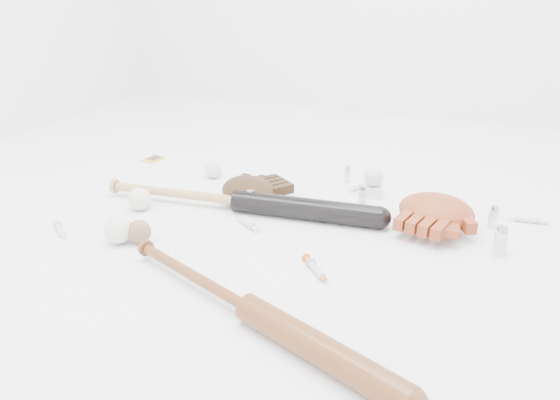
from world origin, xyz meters
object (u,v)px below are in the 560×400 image
at_px(bat_dark, 238,201).
at_px(bat_wood, 249,308).
at_px(glove_dark, 248,190).
at_px(pedestal, 373,191).

height_order(bat_dark, bat_wood, bat_dark).
distance_m(glove_dark, pedestal, 0.42).
distance_m(bat_dark, bat_wood, 0.60).
distance_m(bat_wood, pedestal, 0.81).
bearing_deg(glove_dark, pedestal, 66.92).
height_order(bat_dark, glove_dark, glove_dark).
distance_m(bat_wood, glove_dark, 0.66).
relative_size(bat_dark, glove_dark, 3.98).
relative_size(bat_dark, bat_wood, 1.11).
bearing_deg(glove_dark, bat_wood, -27.92).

